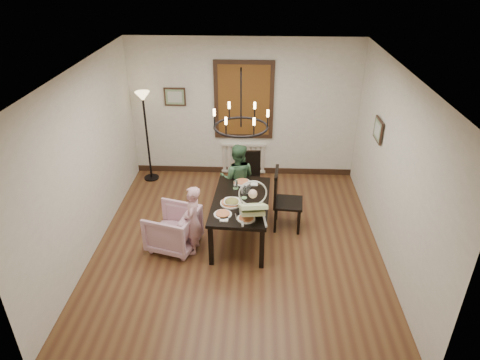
# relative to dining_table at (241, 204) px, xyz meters

# --- Properties ---
(room_shell) EXTENTS (4.51, 5.00, 2.81)m
(room_shell) POSITION_rel_dining_table_xyz_m (-0.04, 0.19, 0.76)
(room_shell) COLOR brown
(room_shell) RESTS_ON ground
(dining_table) EXTENTS (0.95, 1.59, 0.73)m
(dining_table) POSITION_rel_dining_table_xyz_m (0.00, 0.00, 0.00)
(dining_table) COLOR black
(dining_table) RESTS_ON room_shell
(chair_far) EXTENTS (0.44, 0.44, 0.95)m
(chair_far) POSITION_rel_dining_table_xyz_m (0.11, 1.17, -0.17)
(chair_far) COLOR black
(chair_far) RESTS_ON room_shell
(chair_right) EXTENTS (0.52, 0.52, 1.08)m
(chair_right) POSITION_rel_dining_table_xyz_m (0.77, 0.34, -0.10)
(chair_right) COLOR black
(chair_right) RESTS_ON room_shell
(armchair) EXTENTS (0.91, 0.90, 0.67)m
(armchair) POSITION_rel_dining_table_xyz_m (-1.06, -0.28, -0.31)
(armchair) COLOR #DBA8B7
(armchair) RESTS_ON room_shell
(elderly_woman) EXTENTS (0.24, 0.35, 0.94)m
(elderly_woman) POSITION_rel_dining_table_xyz_m (-0.72, -0.38, -0.17)
(elderly_woman) COLOR #CA8F95
(elderly_woman) RESTS_ON room_shell
(seated_man) EXTENTS (0.54, 0.43, 1.07)m
(seated_man) POSITION_rel_dining_table_xyz_m (-0.10, 0.83, -0.11)
(seated_man) COLOR #365C3A
(seated_man) RESTS_ON room_shell
(baby_bouncer) EXTENTS (0.51, 0.66, 0.40)m
(baby_bouncer) POSITION_rel_dining_table_xyz_m (0.19, -0.48, 0.28)
(baby_bouncer) COLOR #C1D08F
(baby_bouncer) RESTS_ON dining_table
(salad_bowl) EXTENTS (0.31, 0.31, 0.08)m
(salad_bowl) POSITION_rel_dining_table_xyz_m (-0.13, -0.14, 0.12)
(salad_bowl) COLOR white
(salad_bowl) RESTS_ON dining_table
(pizza_platter) EXTENTS (0.33, 0.33, 0.04)m
(pizza_platter) POSITION_rel_dining_table_xyz_m (-0.15, -0.13, 0.10)
(pizza_platter) COLOR tan
(pizza_platter) RESTS_ON dining_table
(drinking_glass) EXTENTS (0.07, 0.07, 0.14)m
(drinking_glass) POSITION_rel_dining_table_xyz_m (0.05, 0.17, 0.16)
(drinking_glass) COLOR silver
(drinking_glass) RESTS_ON dining_table
(window_blinds) EXTENTS (1.00, 0.03, 1.40)m
(window_blinds) POSITION_rel_dining_table_xyz_m (-0.04, 2.28, 0.96)
(window_blinds) COLOR brown
(window_blinds) RESTS_ON room_shell
(radiator) EXTENTS (0.92, 0.12, 0.62)m
(radiator) POSITION_rel_dining_table_xyz_m (-0.04, 2.30, -0.29)
(radiator) COLOR silver
(radiator) RESTS_ON room_shell
(picture_back) EXTENTS (0.42, 0.03, 0.36)m
(picture_back) POSITION_rel_dining_table_xyz_m (-1.39, 2.29, 1.01)
(picture_back) COLOR black
(picture_back) RESTS_ON room_shell
(picture_right) EXTENTS (0.03, 0.42, 0.36)m
(picture_right) POSITION_rel_dining_table_xyz_m (2.17, 0.72, 1.01)
(picture_right) COLOR black
(picture_right) RESTS_ON room_shell
(floor_lamp) EXTENTS (0.30, 0.30, 1.80)m
(floor_lamp) POSITION_rel_dining_table_xyz_m (-1.94, 1.97, 0.26)
(floor_lamp) COLOR black
(floor_lamp) RESTS_ON room_shell
(chandelier) EXTENTS (0.80, 0.80, 0.04)m
(chandelier) POSITION_rel_dining_table_xyz_m (0.00, 0.00, 1.31)
(chandelier) COLOR black
(chandelier) RESTS_ON room_shell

